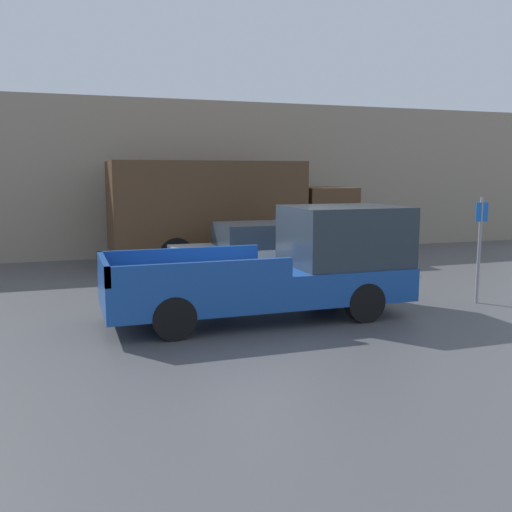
{
  "coord_description": "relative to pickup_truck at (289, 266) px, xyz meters",
  "views": [
    {
      "loc": [
        -4.08,
        -10.36,
        2.76
      ],
      "look_at": [
        -0.32,
        0.68,
        1.06
      ],
      "focal_mm": 40.0,
      "sensor_mm": 36.0,
      "label": 1
    }
  ],
  "objects": [
    {
      "name": "parking_sign",
      "position": [
        4.23,
        -0.26,
        0.3
      ],
      "size": [
        0.3,
        0.07,
        2.25
      ],
      "color": "gray",
      "rests_on": "ground"
    },
    {
      "name": "car",
      "position": [
        0.66,
        3.36,
        -0.19
      ],
      "size": [
        4.44,
        1.97,
        1.53
      ],
      "color": "#B7BABF",
      "rests_on": "ground"
    },
    {
      "name": "building_wall",
      "position": [
        -0.02,
        8.94,
        1.6
      ],
      "size": [
        28.0,
        0.15,
        5.16
      ],
      "color": "gray",
      "rests_on": "ground"
    },
    {
      "name": "delivery_truck",
      "position": [
        0.65,
        6.79,
        0.71
      ],
      "size": [
        7.45,
        2.56,
        3.1
      ],
      "color": "#4C331E",
      "rests_on": "ground"
    },
    {
      "name": "ground_plane",
      "position": [
        -0.02,
        0.32,
        -0.98
      ],
      "size": [
        60.0,
        60.0,
        0.0
      ],
      "primitive_type": "plane",
      "color": "#4C4C4F"
    },
    {
      "name": "pickup_truck",
      "position": [
        0.0,
        0.0,
        0.0
      ],
      "size": [
        5.78,
        1.99,
        2.11
      ],
      "color": "#194799",
      "rests_on": "ground"
    }
  ]
}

